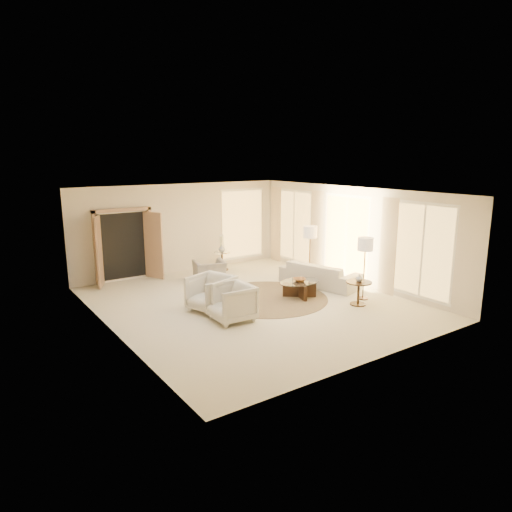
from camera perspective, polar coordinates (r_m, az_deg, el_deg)
room at (r=11.25m, az=-0.52°, el=0.87°), size 7.04×8.04×2.83m
windows_right at (r=13.53m, az=11.43°, el=2.39°), size 0.10×6.40×2.40m
window_back_corner at (r=15.75m, az=-1.67°, el=4.02°), size 1.70×0.10×2.40m
curtains_right at (r=14.13m, az=8.66°, el=2.71°), size 0.06×5.20×2.60m
french_doors at (r=13.87m, az=-16.06°, el=1.20°), size 1.95×0.66×2.16m
area_rug at (r=12.00m, az=1.41°, el=-5.25°), size 4.16×4.16×0.01m
sofa at (r=13.18m, az=7.97°, el=-2.27°), size 1.45×2.44×0.67m
armchair_left at (r=10.99m, az=-5.62°, el=-4.42°), size 1.12×1.16×0.95m
armchair_right at (r=10.31m, az=-3.12°, el=-5.61°), size 0.88×0.93×0.92m
accent_chair at (r=13.69m, az=-5.83°, el=-1.40°), size 1.02×0.79×0.79m
coffee_table at (r=12.07m, az=5.46°, el=-3.90°), size 1.45×1.45×0.43m
end_table at (r=11.65m, az=12.71°, el=-4.03°), size 0.63×0.63×0.60m
side_table at (r=14.87m, az=-4.25°, el=-0.37°), size 0.52×0.52×0.61m
floor_lamp_near at (r=13.40m, az=6.79°, el=2.69°), size 0.40×0.40×1.65m
floor_lamp_far at (r=11.93m, az=13.50°, el=1.10°), size 0.39×0.39×1.62m
bowl at (r=12.02m, az=5.48°, el=-2.98°), size 0.43×0.43×0.08m
end_vase at (r=11.58m, az=12.77°, el=-2.72°), size 0.22×0.22×0.19m
side_vase at (r=14.79m, az=-4.27°, el=1.00°), size 0.28×0.28×0.25m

